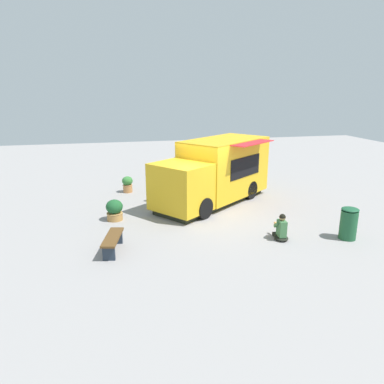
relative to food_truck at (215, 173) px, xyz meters
name	(u,v)px	position (x,y,z in m)	size (l,w,h in m)	color
ground_plane	(210,211)	(1.16, -0.51, -1.21)	(40.00, 40.00, 0.00)	gray
food_truck	(215,173)	(0.00, 0.00, 0.00)	(4.95, 5.60, 2.55)	gold
person_customer	(281,230)	(4.23, 0.92, -0.89)	(0.79, 0.49, 0.85)	black
planter_flowering_near	(128,184)	(-2.29, -3.43, -0.82)	(0.48, 0.48, 0.74)	#B77B48
planter_flowering_far	(115,210)	(1.30, -4.09, -0.83)	(0.60, 0.60, 0.75)	#AF7F43
plaza_bench	(113,240)	(3.97, -4.20, -0.86)	(1.46, 0.70, 0.47)	brown
trash_bin	(349,223)	(4.65, 2.97, -0.69)	(0.53, 0.53, 1.02)	#1E5531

